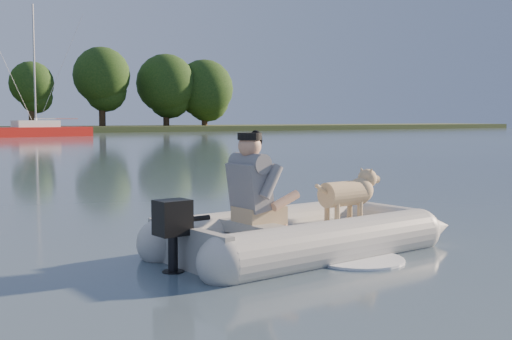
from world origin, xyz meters
TOP-DOWN VIEW (x-y plane):
  - water at (0.00, 0.00)m, footprint 160.00×160.00m
  - dinghy at (-0.01, -0.18)m, footprint 4.84×3.41m
  - man at (-0.71, -0.19)m, footprint 0.79×0.69m
  - dog at (0.64, -0.07)m, footprint 0.97×0.42m
  - outboard_motor at (-1.68, -0.33)m, footprint 0.44×0.33m
  - sailboat at (8.55, 46.03)m, footprint 7.84×3.33m

SIDE VIEW (x-z plane):
  - water at x=0.00m, z-range 0.00..0.00m
  - outboard_motor at x=-1.68m, z-range -0.08..0.71m
  - sailboat at x=8.55m, z-range -4.76..5.68m
  - dog at x=0.64m, z-range 0.21..0.84m
  - dinghy at x=-0.01m, z-range -0.10..1.30m
  - man at x=-0.71m, z-range 0.24..1.33m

